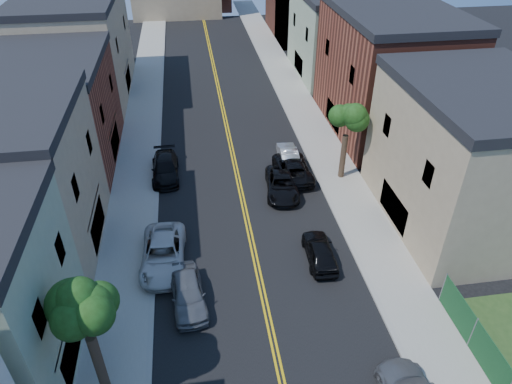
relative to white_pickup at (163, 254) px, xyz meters
name	(u,v)px	position (x,y,z in m)	size (l,w,h in m)	color
sidewalk_left	(140,132)	(-2.40, 17.65, -0.69)	(3.20, 100.00, 0.15)	gray
sidewalk_right	(309,120)	(13.40, 17.65, -0.69)	(3.20, 100.00, 0.15)	gray
curb_left	(160,131)	(-0.65, 17.65, -0.69)	(0.30, 100.00, 0.15)	gray
curb_right	(291,122)	(11.65, 17.65, -0.69)	(0.30, 100.00, 0.15)	gray
bldg_left_tan_near	(7,190)	(-8.50, 2.65, 3.73)	(9.00, 10.00, 9.00)	#998466
bldg_left_brick	(50,116)	(-8.50, 13.65, 3.23)	(9.00, 12.00, 8.00)	brown
bldg_left_tan_far	(78,49)	(-8.50, 27.65, 3.98)	(9.00, 16.00, 9.50)	#998466
bldg_right_tan	(469,161)	(19.50, 1.65, 3.73)	(9.00, 12.00, 9.00)	#998466
bldg_right_brick	(387,75)	(19.50, 15.65, 4.23)	(9.00, 14.00, 10.00)	brown
bldg_right_palegrn	(339,37)	(19.50, 29.65, 3.48)	(9.00, 12.00, 8.50)	gray
tree_left_mid	(78,295)	(-2.38, -8.34, 5.81)	(5.20, 5.20, 9.29)	#382B1C
tree_right_far	(349,109)	(13.42, 7.66, 4.99)	(4.40, 4.40, 8.03)	#382B1C
white_pickup	(163,254)	(0.00, 0.00, 0.00)	(2.55, 5.54, 1.54)	beige
grey_car_left	(188,293)	(1.36, -3.33, -0.01)	(1.80, 4.46, 1.52)	#595B61
black_car_left	(165,168)	(0.00, 9.90, -0.05)	(2.02, 4.96, 1.44)	black
black_car_right	(320,251)	(9.35, -1.09, -0.07)	(1.64, 4.08, 1.39)	black
silver_car_right	(288,155)	(9.83, 10.61, -0.10)	(1.42, 4.06, 1.34)	#B2B6BB
dark_car_right_far	(292,168)	(9.72, 8.48, -0.02)	(2.48, 5.37, 1.49)	black
black_suv_lane	(282,184)	(8.50, 6.37, -0.08)	(2.29, 4.97, 1.38)	black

